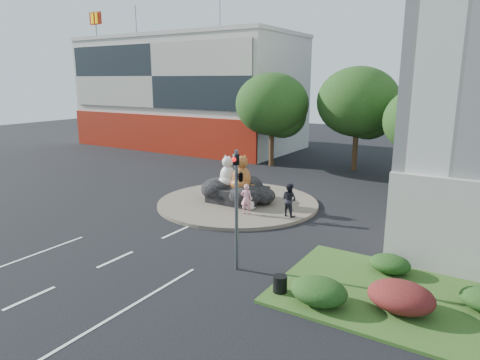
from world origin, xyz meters
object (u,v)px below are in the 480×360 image
object	(u,v)px
parked_car	(190,148)
litter_bin	(280,284)
cat_white	(228,171)
cat_tabby	(242,172)
pedestrian_dark	(289,200)
kitten_calico	(213,195)
kitten_white	(250,202)
pedestrian_pink	(246,199)

from	to	relation	value
parked_car	litter_bin	bearing A→B (deg)	-133.46
cat_white	parked_car	distance (m)	18.81
cat_tabby	pedestrian_dark	world-z (taller)	cat_tabby
kitten_calico	parked_car	xyz separation A→B (m)	(-12.87, 13.88, 0.05)
cat_white	pedestrian_dark	xyz separation A→B (m)	(4.68, -0.86, -0.96)
pedestrian_dark	litter_bin	world-z (taller)	pedestrian_dark
kitten_white	pedestrian_pink	size ratio (longest dim) A/B	0.52
pedestrian_pink	parked_car	xyz separation A→B (m)	(-15.89, 14.88, -0.37)
cat_white	cat_tabby	distance (m)	1.24
cat_tabby	pedestrian_pink	world-z (taller)	cat_tabby
cat_white	kitten_calico	world-z (taller)	cat_white
cat_white	cat_tabby	size ratio (longest dim) A/B	0.90
kitten_white	litter_bin	xyz separation A→B (m)	(5.92, -7.87, -0.22)
cat_white	kitten_calico	xyz separation A→B (m)	(-0.56, -0.79, -1.45)
pedestrian_pink	parked_car	world-z (taller)	pedestrian_pink
cat_tabby	litter_bin	world-z (taller)	cat_tabby
pedestrian_pink	parked_car	bearing A→B (deg)	-63.66
kitten_calico	litter_bin	distance (m)	11.90
kitten_white	pedestrian_pink	world-z (taller)	pedestrian_pink
kitten_white	kitten_calico	bearing A→B (deg)	165.85
parked_car	kitten_calico	bearing A→B (deg)	-135.17
cat_white	pedestrian_pink	distance (m)	3.21
cat_tabby	cat_white	bearing A→B (deg)	156.76
kitten_white	parked_car	world-z (taller)	parked_car
kitten_calico	litter_bin	size ratio (longest dim) A/B	1.45
cat_white	pedestrian_dark	bearing A→B (deg)	5.37
cat_tabby	pedestrian_pink	xyz separation A→B (m)	(1.25, -1.50, -1.14)
pedestrian_pink	pedestrian_dark	world-z (taller)	pedestrian_dark
pedestrian_pink	litter_bin	distance (m)	9.12
kitten_calico	pedestrian_dark	xyz separation A→B (m)	(5.24, -0.06, 0.49)
pedestrian_dark	litter_bin	size ratio (longest dim) A/B	3.04
pedestrian_dark	parked_car	xyz separation A→B (m)	(-18.11, 13.95, -0.44)
pedestrian_dark	kitten_calico	bearing A→B (deg)	11.40
cat_white	litter_bin	distance (m)	12.17
kitten_white	litter_bin	size ratio (longest dim) A/B	1.44
cat_tabby	litter_bin	size ratio (longest dim) A/B	3.58
kitten_white	parked_car	size ratio (longest dim) A/B	0.21
cat_tabby	kitten_calico	bearing A→B (deg)	-173.90
kitten_white	pedestrian_pink	distance (m)	0.92
kitten_calico	pedestrian_dark	distance (m)	5.26
cat_white	kitten_white	distance (m)	2.86
cat_tabby	kitten_white	xyz separation A→B (m)	(1.05, -0.71, -1.56)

